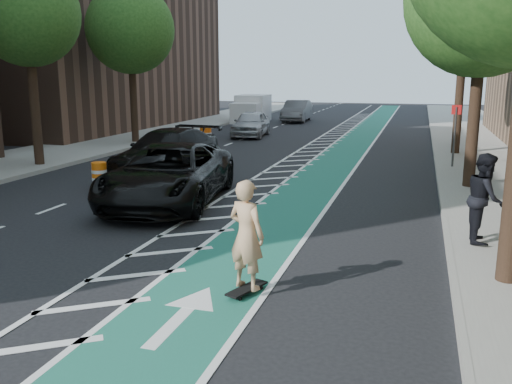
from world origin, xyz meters
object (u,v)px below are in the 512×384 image
at_px(suv_near, 169,174).
at_px(barrel_a, 99,176).
at_px(skateboarder, 247,235).
at_px(suv_far, 167,153).

relative_size(suv_near, barrel_a, 7.25).
height_order(skateboarder, barrel_a, skateboarder).
distance_m(suv_near, suv_far, 4.43).
bearing_deg(suv_near, skateboarder, -61.55).
relative_size(suv_near, suv_far, 1.06).
bearing_deg(suv_near, barrel_a, 149.45).
xyz_separation_m(skateboarder, suv_far, (-6.10, 9.60, -0.22)).
distance_m(suv_far, barrel_a, 2.93).
height_order(suv_near, suv_far, suv_near).
height_order(suv_near, barrel_a, suv_near).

